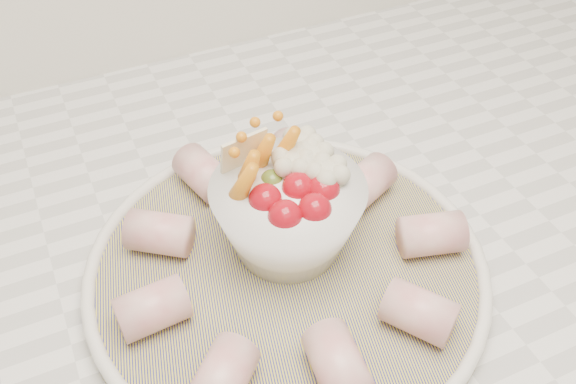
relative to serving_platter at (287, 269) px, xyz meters
name	(u,v)px	position (x,y,z in m)	size (l,w,h in m)	color
serving_platter	(287,269)	(0.00, 0.00, 0.00)	(0.42, 0.42, 0.02)	navy
veggie_bowl	(288,209)	(0.01, 0.03, 0.05)	(0.13, 0.13, 0.11)	white
cured_meat_rolls	(287,252)	(0.00, 0.00, 0.02)	(0.31, 0.30, 0.04)	#C2585E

